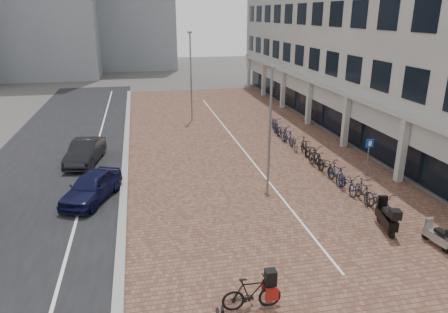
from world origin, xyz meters
TOP-DOWN VIEW (x-y plane):
  - ground at (0.00, 0.00)m, footprint 140.00×140.00m
  - plaza_brick at (2.00, 12.00)m, footprint 14.50×42.00m
  - street_asphalt at (-9.00, 12.00)m, footprint 8.00×50.00m
  - curb at (-5.10, 12.00)m, footprint 0.35×42.00m
  - lane_line at (-7.00, 12.00)m, footprint 0.12×44.00m
  - parking_line at (2.20, 12.00)m, footprint 0.10×30.00m
  - office_building at (12.97, 16.00)m, footprint 8.40×40.00m
  - car_navy at (-6.50, 4.84)m, footprint 2.97×4.24m
  - car_dark at (-7.33, 10.19)m, footprint 2.14×4.33m
  - hero_bike at (-1.23, -3.92)m, footprint 1.80×0.56m
  - shoes at (-2.17, -3.90)m, footprint 0.37×0.32m
  - scooter_front at (6.43, -1.99)m, footprint 0.58×1.44m
  - scooter_mid at (5.28, -0.48)m, footprint 0.94×1.89m
  - parking_sign at (7.50, 4.91)m, footprint 0.44×0.10m
  - lamp_near at (2.18, 5.33)m, footprint 0.12×0.12m
  - lamp_far at (0.03, 18.99)m, footprint 0.12×0.12m
  - bike_row at (5.58, 7.90)m, footprint 1.28×15.82m

SIDE VIEW (x-z plane):
  - ground at x=0.00m, z-range 0.00..0.00m
  - street_asphalt at x=-9.00m, z-range -0.01..0.02m
  - plaza_brick at x=2.00m, z-range -0.01..0.03m
  - lane_line at x=-7.00m, z-range 0.02..0.02m
  - parking_line at x=2.20m, z-range 0.03..0.04m
  - shoes at x=-2.17m, z-range 0.00..0.08m
  - curb at x=-5.10m, z-range 0.00..0.14m
  - scooter_front at x=6.43m, z-range 0.00..0.97m
  - bike_row at x=5.58m, z-range 0.00..1.05m
  - hero_bike at x=-1.23m, z-range -0.07..1.19m
  - scooter_mid at x=5.28m, z-range 0.00..1.24m
  - car_navy at x=-6.50m, z-range 0.00..1.34m
  - car_dark at x=-7.33m, z-range 0.00..1.36m
  - parking_sign at x=7.50m, z-range 0.32..2.41m
  - lamp_near at x=2.18m, z-range 0.00..5.85m
  - lamp_far at x=0.03m, z-range 0.00..6.88m
  - office_building at x=12.97m, z-range 0.94..15.94m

